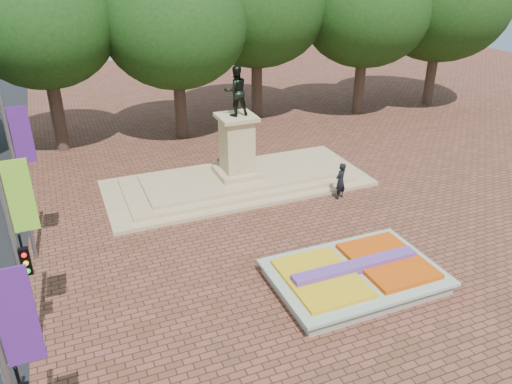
{
  "coord_description": "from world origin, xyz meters",
  "views": [
    {
      "loc": [
        -8.43,
        -14.99,
        11.49
      ],
      "look_at": [
        -1.14,
        2.61,
        2.2
      ],
      "focal_mm": 35.0,
      "sensor_mm": 36.0,
      "label": 1
    }
  ],
  "objects": [
    {
      "name": "monument",
      "position": [
        0.0,
        8.0,
        0.88
      ],
      "size": [
        14.0,
        6.0,
        6.4
      ],
      "color": "tan",
      "rests_on": "ground"
    },
    {
      "name": "flower_bed",
      "position": [
        1.03,
        -2.0,
        0.38
      ],
      "size": [
        6.3,
        4.3,
        0.91
      ],
      "color": "gray",
      "rests_on": "ground"
    },
    {
      "name": "pedestrian",
      "position": [
        4.26,
        4.5,
        0.96
      ],
      "size": [
        0.83,
        0.72,
        1.93
      ],
      "primitive_type": "imported",
      "rotation": [
        0.0,
        0.0,
        3.6
      ],
      "color": "black",
      "rests_on": "ground"
    },
    {
      "name": "banner_poles",
      "position": [
        -10.08,
        -1.31,
        3.88
      ],
      "size": [
        0.88,
        11.17,
        7.0
      ],
      "color": "slate",
      "rests_on": "ground"
    },
    {
      "name": "bollard_row",
      "position": [
        -10.7,
        -1.5,
        0.53
      ],
      "size": [
        0.12,
        13.12,
        0.98
      ],
      "color": "black",
      "rests_on": "ground"
    },
    {
      "name": "tree_row_back",
      "position": [
        2.33,
        18.0,
        6.67
      ],
      "size": [
        44.8,
        8.8,
        10.43
      ],
      "color": "#33231B",
      "rests_on": "ground"
    },
    {
      "name": "ground",
      "position": [
        0.0,
        0.0,
        0.0
      ],
      "size": [
        90.0,
        90.0,
        0.0
      ],
      "primitive_type": "plane",
      "color": "brown",
      "rests_on": "ground"
    }
  ]
}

